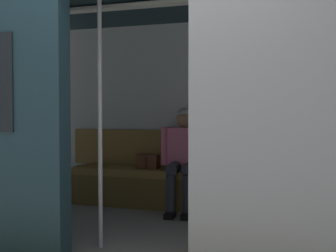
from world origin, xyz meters
name	(u,v)px	position (x,y,z in m)	size (l,w,h in m)	color
train_car	(167,72)	(0.07, -1.11, 1.53)	(6.40, 2.55, 2.34)	#ADAFB5
bench_seat	(199,180)	(0.00, -2.03, 0.35)	(3.15, 0.44, 0.46)	olive
person_seated	(184,152)	(0.16, -1.98, 0.68)	(0.55, 0.71, 1.19)	pink
handbag	(148,161)	(0.64, -2.06, 0.55)	(0.26, 0.15, 0.17)	brown
book	(215,169)	(-0.16, -2.13, 0.48)	(0.15, 0.22, 0.03)	#B22D2D
grab_pole_door	(100,118)	(0.43, -0.45, 1.10)	(0.04, 0.04, 2.20)	silver
grab_pole_far	(202,118)	(-0.43, -0.52, 1.10)	(0.04, 0.04, 2.20)	silver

